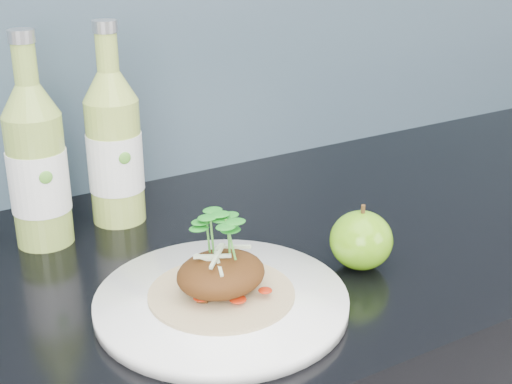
{
  "coord_description": "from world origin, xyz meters",
  "views": [
    {
      "loc": [
        -0.32,
        0.98,
        1.31
      ],
      "look_at": [
        0.08,
        1.64,
        1.0
      ],
      "focal_mm": 50.0,
      "sensor_mm": 36.0,
      "label": 1
    }
  ],
  "objects_px": {
    "dinner_plate": "(222,301)",
    "cider_bottle_left": "(37,166)",
    "cider_bottle_right": "(114,148)",
    "green_apple": "(361,240)"
  },
  "relations": [
    {
      "from": "cider_bottle_left",
      "to": "cider_bottle_right",
      "type": "height_order",
      "value": "same"
    },
    {
      "from": "green_apple",
      "to": "cider_bottle_left",
      "type": "distance_m",
      "value": 0.41
    },
    {
      "from": "cider_bottle_left",
      "to": "cider_bottle_right",
      "type": "relative_size",
      "value": 1.0
    },
    {
      "from": "dinner_plate",
      "to": "cider_bottle_left",
      "type": "relative_size",
      "value": 1.09
    },
    {
      "from": "cider_bottle_left",
      "to": "cider_bottle_right",
      "type": "bearing_deg",
      "value": 19.88
    },
    {
      "from": "dinner_plate",
      "to": "green_apple",
      "type": "relative_size",
      "value": 3.19
    },
    {
      "from": "cider_bottle_right",
      "to": "cider_bottle_left",
      "type": "bearing_deg",
      "value": -155.32
    },
    {
      "from": "dinner_plate",
      "to": "green_apple",
      "type": "height_order",
      "value": "green_apple"
    },
    {
      "from": "dinner_plate",
      "to": "cider_bottle_left",
      "type": "height_order",
      "value": "cider_bottle_left"
    },
    {
      "from": "green_apple",
      "to": "dinner_plate",
      "type": "bearing_deg",
      "value": 179.24
    }
  ]
}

